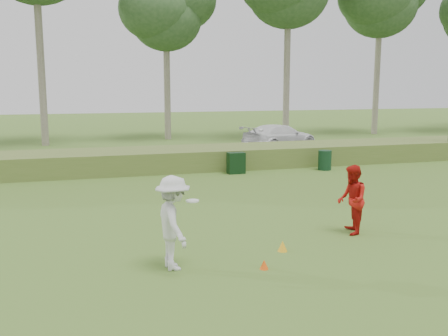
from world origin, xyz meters
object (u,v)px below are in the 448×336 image
object	(u,v)px
player_red	(352,200)
car_right	(280,137)
cone_orange	(264,264)
utility_cabinet	(236,163)
player_white	(173,223)
cone_yellow	(283,246)
trash_bin	(325,160)

from	to	relation	value
player_red	car_right	distance (m)	16.74
player_red	cone_orange	world-z (taller)	player_red
cone_orange	utility_cabinet	distance (m)	11.21
player_white	utility_cabinet	distance (m)	11.27
cone_yellow	trash_bin	distance (m)	11.44
player_red	utility_cabinet	bearing A→B (deg)	-158.38
cone_orange	cone_yellow	size ratio (longest dim) A/B	0.81
player_white	utility_cabinet	size ratio (longest dim) A/B	2.13
player_red	utility_cabinet	distance (m)	9.13
player_white	car_right	bearing A→B (deg)	-34.35
player_red	utility_cabinet	world-z (taller)	player_red
player_red	cone_yellow	xyz separation A→B (m)	(-2.19, -0.78, -0.75)
cone_yellow	car_right	distance (m)	18.23
cone_orange	trash_bin	size ratio (longest dim) A/B	0.22
player_red	player_white	bearing A→B (deg)	-55.54
player_white	cone_yellow	world-z (taller)	player_white
trash_bin	cone_yellow	bearing A→B (deg)	-122.42
trash_bin	car_right	bearing A→B (deg)	83.13
cone_orange	cone_yellow	xyz separation A→B (m)	(0.80, 0.92, 0.02)
cone_orange	car_right	distance (m)	19.38
player_white	car_right	size ratio (longest dim) A/B	0.40
player_red	cone_orange	distance (m)	3.53
player_red	cone_yellow	size ratio (longest dim) A/B	7.20
player_red	car_right	size ratio (longest dim) A/B	0.36
utility_cabinet	car_right	bearing A→B (deg)	53.47
player_red	cone_orange	xyz separation A→B (m)	(-2.99, -1.70, -0.78)
utility_cabinet	cone_orange	bearing A→B (deg)	-106.12
utility_cabinet	player_white	bearing A→B (deg)	-115.52
player_white	cone_orange	distance (m)	2.03
utility_cabinet	car_right	xyz separation A→B (m)	(4.91, 6.91, 0.31)
cone_yellow	utility_cabinet	world-z (taller)	utility_cabinet
trash_bin	car_right	world-z (taller)	car_right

